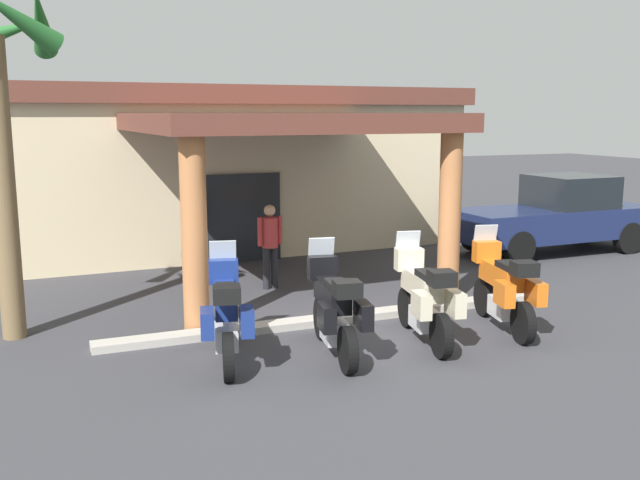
{
  "coord_description": "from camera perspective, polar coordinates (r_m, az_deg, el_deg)",
  "views": [
    {
      "loc": [
        -4.67,
        -9.91,
        3.49
      ],
      "look_at": [
        0.22,
        1.91,
        1.2
      ],
      "focal_mm": 39.74,
      "sensor_mm": 36.0,
      "label": 1
    }
  ],
  "objects": [
    {
      "name": "curb_strip",
      "position": [
        12.1,
        1.61,
        -6.32
      ],
      "size": [
        8.11,
        0.36,
        0.12
      ],
      "primitive_type": "cube",
      "color": "#ADA89E",
      "rests_on": "ground_plane"
    },
    {
      "name": "motorcycle_cream",
      "position": [
        11.02,
        8.41,
        -4.64
      ],
      "size": [
        0.89,
        2.2,
        1.61
      ],
      "rotation": [
        0.0,
        0.0,
        1.38
      ],
      "color": "black",
      "rests_on": "ground_plane"
    },
    {
      "name": "ground_plane",
      "position": [
        11.5,
        2.67,
        -7.53
      ],
      "size": [
        80.0,
        80.0,
        0.0
      ],
      "primitive_type": "plane",
      "color": "#38383D"
    },
    {
      "name": "motorcycle_blue",
      "position": [
        10.12,
        -7.59,
        -5.95
      ],
      "size": [
        0.94,
        2.18,
        1.61
      ],
      "rotation": [
        0.0,
        0.0,
        1.34
      ],
      "color": "black",
      "rests_on": "ground_plane"
    },
    {
      "name": "motel_building",
      "position": [
        19.37,
        -8.73,
        6.02
      ],
      "size": [
        12.98,
        11.67,
        4.15
      ],
      "rotation": [
        0.0,
        0.0,
        0.03
      ],
      "color": "beige",
      "rests_on": "ground_plane"
    },
    {
      "name": "pedestrian",
      "position": [
        14.19,
        -4.05,
        -0.02
      ],
      "size": [
        0.53,
        0.32,
        1.71
      ],
      "rotation": [
        0.0,
        0.0,
        1.68
      ],
      "color": "black",
      "rests_on": "ground_plane"
    },
    {
      "name": "pickup_truck_navy",
      "position": [
        18.89,
        18.5,
        1.86
      ],
      "size": [
        5.22,
        1.99,
        1.95
      ],
      "rotation": [
        0.0,
        0.0,
        0.01
      ],
      "color": "black",
      "rests_on": "ground_plane"
    },
    {
      "name": "motorcycle_orange",
      "position": [
        11.9,
        14.6,
        -3.75
      ],
      "size": [
        0.95,
        2.18,
        1.61
      ],
      "rotation": [
        0.0,
        0.0,
        1.34
      ],
      "color": "black",
      "rests_on": "ground_plane"
    },
    {
      "name": "motorcycle_black",
      "position": [
        10.3,
        1.18,
        -5.58
      ],
      "size": [
        0.85,
        2.2,
        1.61
      ],
      "rotation": [
        0.0,
        0.0,
        1.4
      ],
      "color": "black",
      "rests_on": "ground_plane"
    }
  ]
}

